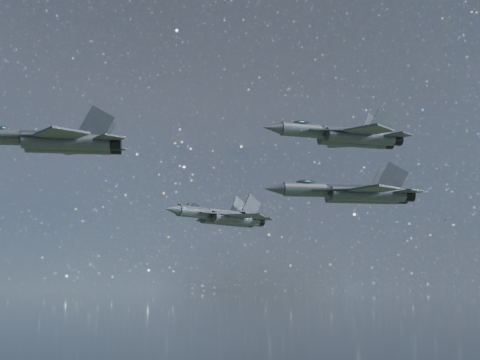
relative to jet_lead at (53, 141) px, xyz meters
name	(u,v)px	position (x,y,z in m)	size (l,w,h in m)	color
jet_lead	(53,141)	(0.00, 0.00, 0.00)	(17.89, 12.06, 4.51)	#2F363B
jet_left	(223,217)	(29.92, 25.99, -3.65)	(19.72, 13.13, 5.01)	#2F363B
jet_right	(345,136)	(26.60, -12.35, 0.55)	(15.35, 10.70, 3.86)	#2F363B
jet_slot	(353,193)	(38.37, 3.56, -2.43)	(20.32, 13.74, 5.12)	#2F363B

